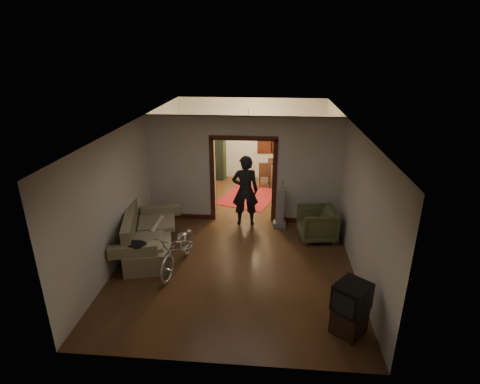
# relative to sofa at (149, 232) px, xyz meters

# --- Properties ---
(floor) EXTENTS (5.00, 8.50, 0.01)m
(floor) POSITION_rel_sofa_xyz_m (2.00, 1.14, -0.50)
(floor) COLOR #3C2213
(floor) RESTS_ON ground
(ceiling) EXTENTS (5.00, 8.50, 0.01)m
(ceiling) POSITION_rel_sofa_xyz_m (2.00, 1.14, 2.30)
(ceiling) COLOR white
(ceiling) RESTS_ON floor
(wall_back) EXTENTS (5.00, 0.02, 2.80)m
(wall_back) POSITION_rel_sofa_xyz_m (2.00, 5.39, 0.90)
(wall_back) COLOR beige
(wall_back) RESTS_ON floor
(wall_left) EXTENTS (0.02, 8.50, 2.80)m
(wall_left) POSITION_rel_sofa_xyz_m (-0.50, 1.14, 0.90)
(wall_left) COLOR beige
(wall_left) RESTS_ON floor
(wall_right) EXTENTS (0.02, 8.50, 2.80)m
(wall_right) POSITION_rel_sofa_xyz_m (4.50, 1.14, 0.90)
(wall_right) COLOR beige
(wall_right) RESTS_ON floor
(partition_wall) EXTENTS (5.00, 0.14, 2.80)m
(partition_wall) POSITION_rel_sofa_xyz_m (2.00, 1.89, 0.90)
(partition_wall) COLOR beige
(partition_wall) RESTS_ON floor
(door_casing) EXTENTS (1.74, 0.20, 2.32)m
(door_casing) POSITION_rel_sofa_xyz_m (2.00, 1.89, 0.60)
(door_casing) COLOR #3C170D
(door_casing) RESTS_ON floor
(far_window) EXTENTS (0.98, 0.06, 1.28)m
(far_window) POSITION_rel_sofa_xyz_m (2.70, 5.35, 1.05)
(far_window) COLOR black
(far_window) RESTS_ON wall_back
(chandelier) EXTENTS (0.24, 0.24, 0.24)m
(chandelier) POSITION_rel_sofa_xyz_m (2.00, 3.64, 1.85)
(chandelier) COLOR #FFE0A5
(chandelier) RESTS_ON ceiling
(light_switch) EXTENTS (0.08, 0.01, 0.12)m
(light_switch) POSITION_rel_sofa_xyz_m (3.05, 1.81, 0.75)
(light_switch) COLOR silver
(light_switch) RESTS_ON partition_wall
(sofa) EXTENTS (1.50, 2.34, 0.99)m
(sofa) POSITION_rel_sofa_xyz_m (0.00, 0.00, 0.00)
(sofa) COLOR #706B4A
(sofa) RESTS_ON floor
(rolled_paper) EXTENTS (0.10, 0.83, 0.10)m
(rolled_paper) POSITION_rel_sofa_xyz_m (0.10, 0.30, 0.03)
(rolled_paper) COLOR beige
(rolled_paper) RESTS_ON sofa
(jacket) EXTENTS (0.44, 0.33, 0.13)m
(jacket) POSITION_rel_sofa_xyz_m (0.05, -0.91, 0.18)
(jacket) COLOR black
(jacket) RESTS_ON sofa
(bicycle) EXTENTS (0.85, 1.78, 0.90)m
(bicycle) POSITION_rel_sofa_xyz_m (0.82, -0.60, -0.05)
(bicycle) COLOR silver
(bicycle) RESTS_ON floor
(armchair) EXTENTS (0.98, 0.96, 0.79)m
(armchair) POSITION_rel_sofa_xyz_m (3.85, 0.95, -0.10)
(armchair) COLOR #4F5530
(armchair) RESTS_ON floor
(tv_stand) EXTENTS (0.66, 0.67, 0.45)m
(tv_stand) POSITION_rel_sofa_xyz_m (4.05, -2.26, -0.27)
(tv_stand) COLOR black
(tv_stand) RESTS_ON floor
(crt_tv) EXTENTS (0.70, 0.71, 0.46)m
(crt_tv) POSITION_rel_sofa_xyz_m (4.05, -2.26, 0.19)
(crt_tv) COLOR black
(crt_tv) RESTS_ON tv_stand
(vacuum) EXTENTS (0.36, 0.31, 1.04)m
(vacuum) POSITION_rel_sofa_xyz_m (2.97, 1.53, 0.02)
(vacuum) COLOR gray
(vacuum) RESTS_ON floor
(person) EXTENTS (0.73, 0.52, 1.87)m
(person) POSITION_rel_sofa_xyz_m (2.07, 1.62, 0.44)
(person) COLOR black
(person) RESTS_ON floor
(oriental_rug) EXTENTS (2.09, 2.38, 0.02)m
(oriental_rug) POSITION_rel_sofa_xyz_m (2.07, 3.52, -0.49)
(oriental_rug) COLOR maroon
(oriental_rug) RESTS_ON floor
(locker) EXTENTS (1.03, 0.78, 1.83)m
(locker) POSITION_rel_sofa_xyz_m (0.63, 5.18, 0.42)
(locker) COLOR #253620
(locker) RESTS_ON floor
(globe) EXTENTS (0.31, 0.31, 0.31)m
(globe) POSITION_rel_sofa_xyz_m (0.63, 5.18, 1.44)
(globe) COLOR #1E5972
(globe) RESTS_ON locker
(desk) EXTENTS (1.08, 0.67, 0.76)m
(desk) POSITION_rel_sofa_xyz_m (3.11, 4.94, -0.12)
(desk) COLOR black
(desk) RESTS_ON floor
(desk_chair) EXTENTS (0.46, 0.46, 0.89)m
(desk_chair) POSITION_rel_sofa_xyz_m (2.52, 4.42, -0.05)
(desk_chair) COLOR black
(desk_chair) RESTS_ON floor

